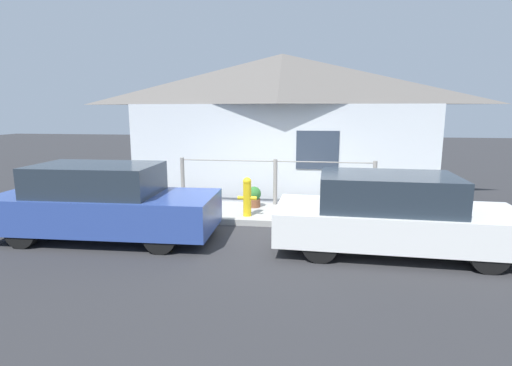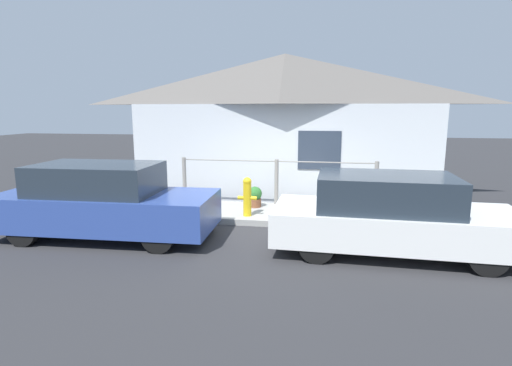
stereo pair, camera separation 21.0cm
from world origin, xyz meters
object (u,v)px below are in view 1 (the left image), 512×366
fire_hydrant (247,196)px  car_right (393,214)px  car_left (104,203)px  potted_plant_near_hydrant (254,197)px

fire_hydrant → car_right: bearing=-28.6°
car_right → fire_hydrant: 3.23m
car_right → fire_hydrant: car_right is taller
car_left → fire_hydrant: bearing=29.7°
fire_hydrant → potted_plant_near_hydrant: size_ratio=1.74×
car_left → car_right: bearing=-1.6°
car_right → potted_plant_near_hydrant: bearing=141.5°
car_right → fire_hydrant: (-2.83, 1.55, -0.09)m
car_right → fire_hydrant: size_ratio=4.80×
car_left → car_right: 5.38m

